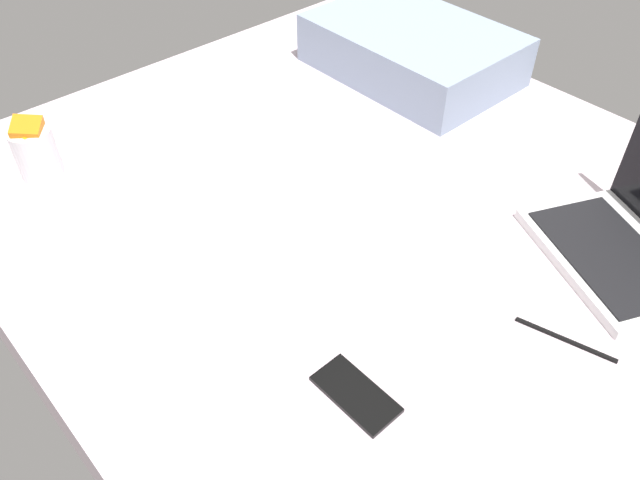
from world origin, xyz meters
The scene contains 6 objects.
bed_mattress centered at (0.00, 0.00, 9.00)cm, with size 180.00×140.00×18.00cm, color silver.
laptop centered at (36.84, 25.32, 22.41)cm, with size 39.59×34.68×23.00cm.
snack_cup centered at (-62.16, -45.93, 24.21)cm, with size 9.00×9.00×13.98cm.
cell_phone centered at (24.42, -34.42, 18.40)cm, with size 6.80×14.00×0.80cm, color black.
pillow centered at (-39.09, 48.00, 24.50)cm, with size 52.00×36.00×13.00cm, color #8C9EB7.
charger_cable centered at (40.15, -1.00, 18.30)cm, with size 17.00×0.60×0.60cm, color black.
Camera 1 is at (61.87, -75.42, 102.63)cm, focal length 35.65 mm.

